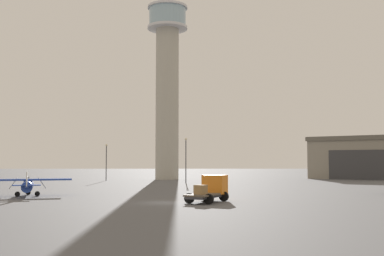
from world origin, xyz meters
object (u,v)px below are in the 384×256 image
at_px(control_tower, 167,78).
at_px(airplane_blue, 28,185).
at_px(truck_flatbed_orange, 210,189).
at_px(light_post_east, 106,158).
at_px(light_post_west, 186,156).

distance_m(control_tower, airplane_blue, 56.11).
distance_m(airplane_blue, truck_flatbed_orange, 22.16).
height_order(airplane_blue, truck_flatbed_orange, airplane_blue).
height_order(truck_flatbed_orange, light_post_east, light_post_east).
bearing_deg(light_post_west, light_post_east, 148.94).
bearing_deg(airplane_blue, truck_flatbed_orange, -125.92).
distance_m(light_post_west, light_post_east, 19.40).
xyz_separation_m(truck_flatbed_orange, light_post_west, (-2.36, 40.75, 3.77)).
bearing_deg(light_post_west, control_tower, 104.22).
bearing_deg(control_tower, airplane_blue, -106.07).
relative_size(control_tower, airplane_blue, 4.35).
bearing_deg(control_tower, light_post_west, -75.78).
relative_size(control_tower, truck_flatbed_orange, 6.92).
height_order(truck_flatbed_orange, light_post_west, light_post_west).
distance_m(truck_flatbed_orange, light_post_east, 54.29).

